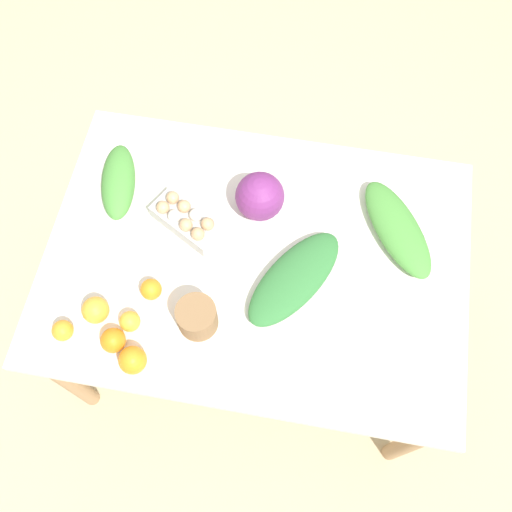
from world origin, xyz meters
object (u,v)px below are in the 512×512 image
greens_bunch_scallion (295,278)px  orange_3 (95,310)px  orange_2 (113,340)px  orange_4 (151,289)px  paper_bag (197,317)px  egg_carton (186,220)px  greens_bunch_dandelion (397,229)px  cabbage_purple (260,196)px  orange_5 (133,360)px  orange_0 (63,330)px  orange_1 (130,321)px  greens_bunch_beet_tops (118,182)px

greens_bunch_scallion → orange_3: (0.58, 0.21, 0.01)m
orange_2 → orange_4: bearing=-111.2°
paper_bag → greens_bunch_scallion: size_ratio=0.31×
egg_carton → greens_bunch_dandelion: egg_carton is taller
cabbage_purple → orange_5: 0.65m
paper_bag → orange_3: 0.31m
greens_bunch_scallion → orange_0: same height
cabbage_purple → paper_bag: size_ratio=1.32×
egg_carton → greens_bunch_dandelion: bearing=37.2°
orange_2 → orange_5: orange_5 is taller
greens_bunch_dandelion → orange_5: orange_5 is taller
greens_bunch_dandelion → cabbage_purple: bearing=-1.7°
cabbage_purple → orange_3: bearing=46.9°
cabbage_purple → greens_bunch_dandelion: cabbage_purple is taller
orange_1 → orange_5: (-0.04, 0.12, 0.01)m
egg_carton → greens_bunch_scallion: egg_carton is taller
greens_bunch_scallion → egg_carton: bearing=-20.0°
cabbage_purple → paper_bag: bearing=74.9°
egg_carton → paper_bag: bearing=-41.9°
orange_1 → orange_5: size_ratio=0.77×
greens_bunch_beet_tops → orange_3: bearing=96.9°
greens_bunch_beet_tops → orange_2: bearing=104.0°
greens_bunch_beet_tops → orange_0: 0.53m
orange_5 → greens_bunch_scallion: bearing=-141.4°
greens_bunch_beet_tops → orange_5: 0.61m
egg_carton → greens_bunch_scallion: 0.40m
greens_bunch_dandelion → greens_bunch_scallion: bearing=37.2°
greens_bunch_dandelion → orange_3: 0.98m
orange_1 → egg_carton: bearing=-104.3°
orange_2 → orange_5: bearing=147.0°
cabbage_purple → orange_0: cabbage_purple is taller
orange_0 → orange_4: size_ratio=0.96×
greens_bunch_scallion → orange_2: bearing=30.3°
orange_0 → orange_1: (-0.19, -0.06, -0.00)m
orange_5 → orange_0: bearing=-12.7°
orange_2 → orange_3: bearing=-46.4°
cabbage_purple → greens_bunch_beet_tops: cabbage_purple is taller
egg_carton → orange_4: 0.26m
cabbage_purple → greens_bunch_scallion: bearing=122.1°
greens_bunch_dandelion → orange_0: size_ratio=5.82×
greens_bunch_scallion → orange_1: size_ratio=6.19×
greens_bunch_dandelion → greens_bunch_beet_tops: (0.93, -0.01, 0.01)m
paper_bag → orange_0: 0.41m
orange_4 → greens_bunch_dandelion: bearing=-154.9°
paper_bag → orange_4: paper_bag is taller
greens_bunch_scallion → orange_1: 0.52m
paper_bag → egg_carton: bearing=-71.3°
orange_4 → cabbage_purple: bearing=-127.9°
egg_carton → greens_bunch_dandelion: size_ratio=0.68×
paper_bag → orange_1: size_ratio=1.91×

